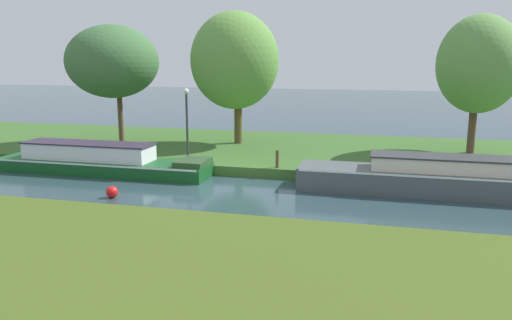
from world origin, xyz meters
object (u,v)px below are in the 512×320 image
Objects in this scene: lamp_post at (187,115)px; mooring_post_near at (117,152)px; mooring_post_far at (277,159)px; forest_narrowboat at (100,161)px; willow_tree_left at (112,62)px; willow_tree_centre at (235,61)px; willow_tree_right at (479,64)px; channel_buoy at (112,192)px; slate_barge at (445,178)px.

lamp_post reaches higher than mooring_post_near.
forest_narrowboat is at bearing -171.42° from mooring_post_far.
willow_tree_left is 6.13m from willow_tree_centre.
channel_buoy is (-12.87, -9.44, -4.24)m from willow_tree_right.
mooring_post_far is (-8.00, -5.05, -3.69)m from willow_tree_right.
mooring_post_near is at bearing 117.25° from channel_buoy.
lamp_post is at bearing 34.95° from forest_narrowboat.
mooring_post_far is at bearing 0.00° from mooring_post_near.
willow_tree_right reaches higher than lamp_post.
forest_narrowboat is at bearing -145.05° from lamp_post.
slate_barge is 3.21× the size of lamp_post.
lamp_post reaches higher than mooring_post_far.
willow_tree_right reaches higher than mooring_post_far.
mooring_post_far is at bearing -13.60° from lamp_post.
channel_buoy is at bearing -100.22° from willow_tree_centre.
slate_barge is at bearing -17.00° from willow_tree_left.
forest_narrowboat is (-13.55, 0.00, -0.08)m from slate_barge.
mooring_post_near is at bearing 180.00° from mooring_post_far.
lamp_post is 4.27× the size of mooring_post_far.
willow_tree_left is 17.28m from willow_tree_right.
forest_narrowboat is at bearing -98.86° from mooring_post_near.
willow_tree_right reaches higher than channel_buoy.
mooring_post_near reaches higher than channel_buoy.
mooring_post_near is (-3.92, -4.82, -3.87)m from willow_tree_centre.
willow_tree_centre is (-9.46, 5.92, 3.98)m from slate_barge.
lamp_post is at bearing -27.61° from willow_tree_left.
mooring_post_near is 4.97m from channel_buoy.
forest_narrowboat is 12.88× the size of mooring_post_far.
channel_buoy is at bearing -62.75° from mooring_post_near.
willow_tree_left is (-15.47, 4.73, 3.93)m from slate_barge.
willow_tree_left is 1.96× the size of lamp_post.
slate_barge is 13.43m from mooring_post_near.
forest_narrowboat is 16.96m from willow_tree_right.
forest_narrowboat is 7.39m from mooring_post_far.
lamp_post is at bearing -161.86° from willow_tree_right.
mooring_post_far is (7.13, 0.00, 0.04)m from mooring_post_near.
willow_tree_right is at bearing 18.14° from lamp_post.
channel_buoy is at bearing -96.48° from lamp_post.
mooring_post_near is at bearing 175.29° from slate_barge.
willow_tree_right is at bearing 18.44° from mooring_post_near.
channel_buoy is at bearing -61.53° from willow_tree_left.
forest_narrowboat is 1.47× the size of willow_tree_right.
lamp_post is (-12.26, -4.02, -2.14)m from willow_tree_right.
channel_buoy is at bearing -137.96° from mooring_post_far.
willow_tree_left is 14.44× the size of channel_buoy.
willow_tree_centre reaches higher than slate_barge.
willow_tree_right is 9.72× the size of mooring_post_near.
lamp_post is 3.44m from mooring_post_near.
channel_buoy is (2.43, -3.29, -0.32)m from forest_narrowboat.
mooring_post_near is 1.55× the size of channel_buoy.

